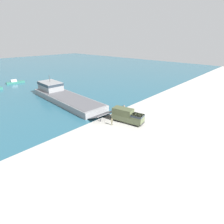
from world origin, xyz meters
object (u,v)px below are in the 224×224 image
object	(u,v)px
moored_boat_b	(15,82)
mooring_bollard	(100,120)
landing_craft	(62,95)
military_truck	(127,116)
soldier_on_ramp	(112,121)

from	to	relation	value
moored_boat_b	mooring_bollard	distance (m)	57.23
moored_boat_b	landing_craft	bearing A→B (deg)	13.15
landing_craft	mooring_bollard	size ratio (longest dim) A/B	51.42
military_truck	moored_boat_b	xyz separation A→B (m)	(-3.01, 62.25, -1.16)
landing_craft	military_truck	size ratio (longest dim) A/B	4.34
military_truck	mooring_bollard	bearing A→B (deg)	-151.42
landing_craft	mooring_bollard	distance (m)	21.50
moored_boat_b	soldier_on_ramp	bearing A→B (deg)	9.73
moored_boat_b	mooring_bollard	size ratio (longest dim) A/B	11.34
military_truck	mooring_bollard	size ratio (longest dim) A/B	11.85
mooring_bollard	moored_boat_b	bearing A→B (deg)	88.86
military_truck	soldier_on_ramp	xyz separation A→B (m)	(-3.69, 1.66, -0.72)
moored_boat_b	mooring_bollard	world-z (taller)	moored_boat_b
landing_craft	moored_boat_b	size ratio (longest dim) A/B	4.53
soldier_on_ramp	mooring_bollard	world-z (taller)	soldier_on_ramp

